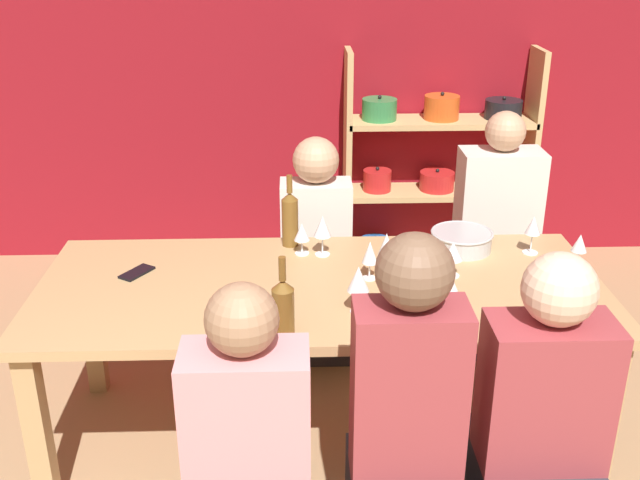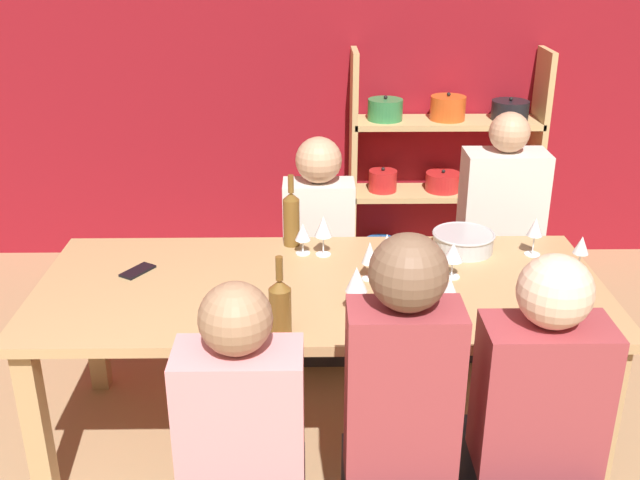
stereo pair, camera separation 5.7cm
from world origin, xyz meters
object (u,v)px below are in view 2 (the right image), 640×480
object	(u,v)px
wine_glass_empty_a	(370,254)
person_near_a	(531,469)
person_far_a	(319,271)
person_near_c	(398,468)
wine_glass_red_e	(450,290)
wine_glass_red_b	(303,233)
wine_glass_empty_b	(453,253)
cell_phone	(138,271)
wine_glass_red_d	(387,246)
wine_glass_red_c	(411,269)
wine_glass_white_c	(323,228)
person_far_b	(496,262)
wine_glass_white_b	(584,302)
wine_glass_white_d	(357,280)
wine_bottle_dark	(291,218)
mixing_bowl	(463,241)
dining_table	(320,302)
shelf_unit	(443,171)
wine_bottle_green	(280,307)
wine_glass_white_a	(581,247)
wine_glass_red_a	(535,229)

from	to	relation	value
wine_glass_empty_a	person_near_a	xyz separation A→B (m)	(0.48, -0.81, -0.41)
person_far_a	person_near_c	size ratio (longest dim) A/B	0.88
wine_glass_red_e	wine_glass_red_b	bearing A→B (deg)	133.01
wine_glass_empty_b	cell_phone	world-z (taller)	wine_glass_empty_b
wine_glass_red_d	wine_glass_red_c	bearing A→B (deg)	-73.99
wine_glass_red_e	wine_glass_white_c	size ratio (longest dim) A/B	0.87
wine_glass_red_e	person_far_b	size ratio (longest dim) A/B	0.13
wine_glass_white_b	wine_glass_red_e	world-z (taller)	wine_glass_white_b
person_far_a	person_far_b	size ratio (longest dim) A/B	0.92
wine_glass_white_d	person_near_c	bearing A→B (deg)	-79.62
wine_glass_empty_b	cell_phone	size ratio (longest dim) A/B	0.93
wine_glass_red_c	wine_glass_white_c	size ratio (longest dim) A/B	0.93
wine_glass_empty_b	wine_glass_white_b	distance (m)	0.60
wine_glass_empty_b	wine_glass_red_c	world-z (taller)	wine_glass_red_c
wine_glass_red_c	person_far_b	xyz separation A→B (m)	(0.59, 0.95, -0.41)
wine_glass_white_d	person_far_b	xyz separation A→B (m)	(0.81, 1.08, -0.43)
wine_bottle_dark	cell_phone	xyz separation A→B (m)	(-0.64, -0.28, -0.13)
wine_glass_white_b	mixing_bowl	bearing A→B (deg)	110.06
dining_table	wine_glass_white_c	bearing A→B (deg)	86.57
wine_glass_red_d	wine_glass_white_c	bearing A→B (deg)	148.60
wine_glass_red_d	person_far_b	size ratio (longest dim) A/B	0.13
wine_glass_red_c	wine_glass_white_b	distance (m)	0.64
mixing_bowl	person_near_c	world-z (taller)	person_near_c
wine_glass_white_b	wine_glass_white_c	world-z (taller)	wine_glass_white_b
wine_glass_empty_a	person_far_b	bearing A→B (deg)	47.20
shelf_unit	mixing_bowl	xyz separation A→B (m)	(-0.17, -1.52, 0.17)
wine_glass_empty_a	wine_glass_empty_b	xyz separation A→B (m)	(0.34, 0.01, -0.00)
mixing_bowl	wine_glass_white_d	size ratio (longest dim) A/B	1.47
wine_bottle_green	wine_glass_red_c	size ratio (longest dim) A/B	1.81
wine_glass_white_a	person_near_a	bearing A→B (deg)	-114.95
shelf_unit	wine_glass_white_c	distance (m)	1.76
dining_table	wine_glass_red_d	xyz separation A→B (m)	(0.28, 0.13, 0.19)
wine_bottle_dark	wine_glass_red_b	distance (m)	0.12
wine_glass_red_e	wine_glass_white_d	distance (m)	0.34
wine_glass_red_c	wine_bottle_green	bearing A→B (deg)	-149.43
wine_glass_red_a	wine_glass_white_c	world-z (taller)	wine_glass_white_c
wine_glass_red_b	wine_glass_empty_b	size ratio (longest dim) A/B	0.94
wine_bottle_green	person_far_b	size ratio (longest dim) A/B	0.24
dining_table	person_near_c	distance (m)	0.87
wine_bottle_dark	wine_glass_white_b	world-z (taller)	wine_bottle_dark
wine_glass_white_b	wine_glass_white_a	bearing A→B (deg)	72.11
wine_glass_red_d	wine_glass_white_d	world-z (taller)	wine_glass_white_d
wine_bottle_green	wine_glass_white_c	xyz separation A→B (m)	(0.16, 0.69, 0.01)
wine_bottle_green	person_near_a	distance (m)	0.99
shelf_unit	wine_bottle_dark	bearing A→B (deg)	-122.93
person_far_b	person_far_a	bearing A→B (deg)	3.82
person_near_a	wine_glass_red_a	bearing A→B (deg)	75.99
wine_glass_empty_a	wine_glass_red_b	world-z (taller)	wine_glass_empty_a
wine_glass_white_c	person_near_a	bearing A→B (deg)	-58.03
wine_glass_empty_b	wine_glass_red_e	distance (m)	0.34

